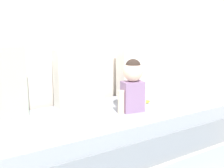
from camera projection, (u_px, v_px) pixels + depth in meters
The scene contains 7 objects.
ground_plane at pixel (97, 154), 2.49m from camera, with size 12.00×12.00×0.00m, color #B2ADA3.
back_wall at pixel (67, 26), 2.73m from camera, with size 5.65×0.10×2.23m, color silver.
couch at pixel (97, 135), 2.45m from camera, with size 2.45×0.89×0.37m.
throw_pillow_center at pixel (79, 77), 2.64m from camera, with size 0.46×0.16×0.54m, color silver.
throw_pillow_right at pixel (142, 71), 3.03m from camera, with size 0.57×0.16×0.52m, color silver.
toddler at pixel (133, 83), 2.44m from camera, with size 0.30×0.18×0.47m.
banana at pixel (142, 102), 2.72m from camera, with size 0.17×0.04×0.04m, color yellow.
Camera 1 is at (-1.12, -2.01, 1.14)m, focal length 44.56 mm.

